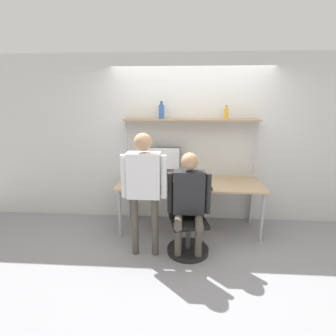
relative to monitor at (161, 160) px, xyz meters
The scene contains 12 objects.
ground_plane 1.32m from the monitor, 54.28° to the right, with size 12.00×12.00×0.00m, color gray.
wall_back 0.58m from the monitor, 22.87° to the left, with size 8.00×0.06×2.70m.
desk 0.62m from the monitor, 26.35° to the right, with size 2.19×0.78×0.77m.
shelf_unit 0.63m from the monitor, ahead, with size 2.08×0.26×1.72m.
monitor is the anchor object (origin of this frame).
laptop 0.71m from the monitor, 41.21° to the right, with size 0.32×0.21×0.20m.
cell_phone 0.95m from the monitor, 34.91° to the right, with size 0.07×0.15×0.01m.
office_chair 1.24m from the monitor, 63.82° to the right, with size 0.56×0.56×0.93m.
person_seated 1.05m from the monitor, 64.54° to the right, with size 0.57×0.47×1.37m.
person_standing 1.00m from the monitor, 97.47° to the right, with size 0.57×0.22×1.63m.
bottle_blue 0.77m from the monitor, 77.17° to the left, with size 0.09×0.09×0.26m.
bottle_amber 1.23m from the monitor, ahead, with size 0.06×0.06×0.20m.
Camera 1 is at (-0.09, -3.43, 2.03)m, focal length 28.00 mm.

